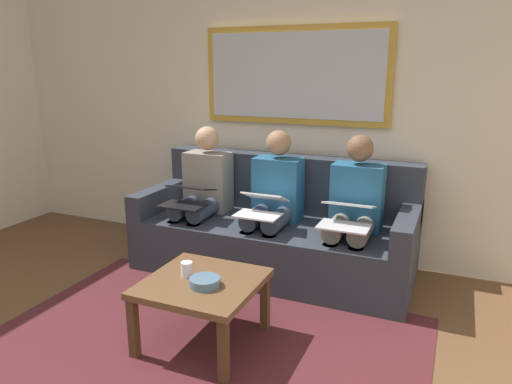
% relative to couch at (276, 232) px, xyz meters
% --- Properties ---
extents(wall_rear, '(6.00, 0.12, 2.60)m').
position_rel_couch_xyz_m(wall_rear, '(0.00, -0.48, 0.99)').
color(wall_rear, beige).
rests_on(wall_rear, ground_plane).
extents(area_rug, '(2.60, 1.80, 0.01)m').
position_rel_couch_xyz_m(area_rug, '(0.00, 1.27, -0.31)').
color(area_rug, '#4C1E23').
rests_on(area_rug, ground_plane).
extents(couch, '(2.20, 0.90, 0.90)m').
position_rel_couch_xyz_m(couch, '(0.00, 0.00, 0.00)').
color(couch, '#2D333D').
rests_on(couch, ground_plane).
extents(framed_mirror, '(1.59, 0.05, 0.79)m').
position_rel_couch_xyz_m(framed_mirror, '(0.00, -0.39, 1.24)').
color(framed_mirror, '#B7892D').
extents(coffee_table, '(0.65, 0.65, 0.41)m').
position_rel_couch_xyz_m(coffee_table, '(0.00, 1.22, 0.04)').
color(coffee_table, brown).
rests_on(coffee_table, ground_plane).
extents(cup, '(0.07, 0.07, 0.09)m').
position_rel_couch_xyz_m(cup, '(0.11, 1.21, 0.14)').
color(cup, silver).
rests_on(cup, coffee_table).
extents(bowl, '(0.18, 0.18, 0.05)m').
position_rel_couch_xyz_m(bowl, '(-0.05, 1.28, 0.12)').
color(bowl, slate).
rests_on(bowl, coffee_table).
extents(person_left, '(0.38, 0.58, 1.14)m').
position_rel_couch_xyz_m(person_left, '(-0.64, 0.07, 0.30)').
color(person_left, '#235B84').
rests_on(person_left, couch).
extents(laptop_silver, '(0.35, 0.37, 0.16)m').
position_rel_couch_xyz_m(laptop_silver, '(-0.64, 0.31, 0.32)').
color(laptop_silver, silver).
extents(person_middle, '(0.38, 0.58, 1.14)m').
position_rel_couch_xyz_m(person_middle, '(0.00, 0.07, 0.30)').
color(person_middle, '#235B84').
rests_on(person_middle, couch).
extents(laptop_white, '(0.33, 0.35, 0.16)m').
position_rel_couch_xyz_m(laptop_white, '(0.00, 0.31, 0.31)').
color(laptop_white, white).
extents(person_right, '(0.38, 0.58, 1.14)m').
position_rel_couch_xyz_m(person_right, '(0.64, 0.07, 0.30)').
color(person_right, gray).
rests_on(person_right, couch).
extents(laptop_black, '(0.35, 0.35, 0.15)m').
position_rel_couch_xyz_m(laptop_black, '(0.64, 0.31, 0.32)').
color(laptop_black, black).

